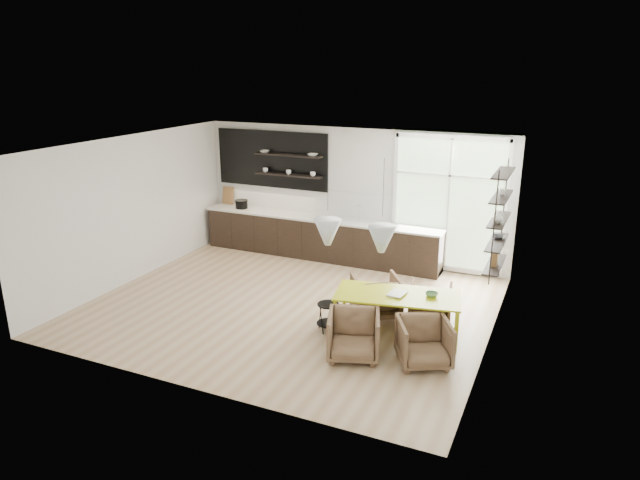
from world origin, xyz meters
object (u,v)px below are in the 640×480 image
(armchair_back_right, at_px, (430,303))
(dining_table, at_px, (398,297))
(armchair_back_left, at_px, (376,296))
(armchair_front_right, at_px, (424,342))
(armchair_front_left, at_px, (354,335))
(wire_stool, at_px, (328,313))

(armchair_back_right, bearing_deg, dining_table, 53.77)
(armchair_back_left, distance_m, armchair_front_right, 1.74)
(dining_table, height_order, armchair_back_left, armchair_back_left)
(armchair_back_right, bearing_deg, armchair_front_right, 89.59)
(dining_table, height_order, armchair_front_right, dining_table)
(armchair_front_left, bearing_deg, armchair_back_right, 46.92)
(armchair_back_right, height_order, wire_stool, armchair_back_right)
(armchair_front_left, distance_m, wire_stool, 0.94)
(dining_table, distance_m, armchair_back_left, 0.85)
(armchair_back_left, height_order, armchair_front_right, armchair_back_left)
(armchair_front_right, bearing_deg, armchair_front_left, 164.64)
(armchair_back_right, relative_size, armchair_front_right, 0.95)
(wire_stool, bearing_deg, armchair_front_left, -42.88)
(armchair_back_left, distance_m, wire_stool, 1.02)
(wire_stool, bearing_deg, armchair_front_right, -13.69)
(armchair_back_right, xyz_separation_m, armchair_front_left, (-0.75, -1.69, 0.03))
(armchair_back_right, relative_size, armchair_front_left, 0.92)
(armchair_front_left, xyz_separation_m, armchair_front_right, (1.01, 0.23, -0.01))
(armchair_back_left, bearing_deg, wire_stool, 26.62)
(armchair_back_left, bearing_deg, armchair_front_left, 63.83)
(armchair_back_left, height_order, armchair_back_right, armchair_back_left)
(armchair_front_left, relative_size, wire_stool, 1.62)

